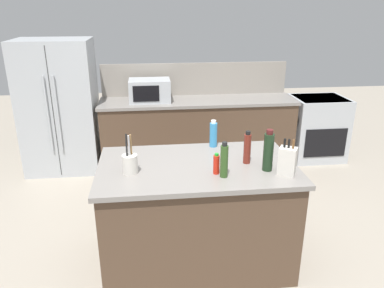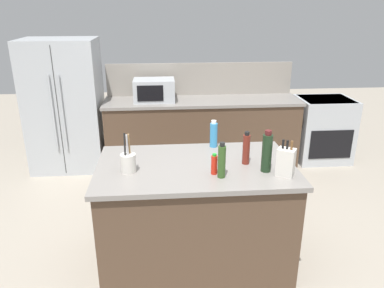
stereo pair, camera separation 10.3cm
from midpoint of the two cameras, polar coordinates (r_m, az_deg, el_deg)
The scene contains 14 objects.
ground_plane at distance 3.58m, azimuth 1.35°, elevation -17.03°, with size 14.00×14.00×0.00m, color gray.
back_counter_run at distance 5.34m, azimuth 2.11°, elevation 1.85°, with size 2.71×0.66×0.94m.
wall_backsplash at distance 5.47m, azimuth 1.81°, elevation 9.87°, with size 2.67×0.03×0.46m, color gray.
kitchen_island at distance 3.32m, azimuth 1.42°, elevation -10.56°, with size 1.63×0.98×0.94m.
refrigerator at distance 5.38m, azimuth -18.25°, elevation 5.56°, with size 0.96×0.75×1.77m.
range_oven at distance 5.82m, azimuth 19.76°, elevation 2.17°, with size 0.76×0.65×0.92m.
microwave at distance 5.14m, azimuth -5.21°, elevation 8.17°, with size 0.55×0.39×0.30m.
knife_block at distance 2.96m, azimuth 15.07°, elevation -2.67°, with size 0.16×0.15×0.29m.
utensil_crock at distance 2.97m, azimuth -8.71°, elevation -2.79°, with size 0.12×0.12×0.32m.
dish_soap_bottle at distance 3.45m, azimuth 4.17°, elevation 1.46°, with size 0.07×0.07×0.25m.
vinegar_bottle at distance 3.11m, azimuth 9.21°, elevation -0.73°, with size 0.06×0.06×0.28m.
hot_sauce_bottle at distance 2.91m, azimuth 4.42°, elevation -3.14°, with size 0.05×0.05×0.17m.
wine_bottle at distance 2.99m, azimuth 12.31°, elevation -1.25°, with size 0.08×0.08×0.34m.
olive_oil_bottle at distance 2.84m, azimuth 5.59°, elevation -2.60°, with size 0.06×0.06×0.28m.
Camera 2 is at (-0.27, -2.82, 2.19)m, focal length 35.00 mm.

